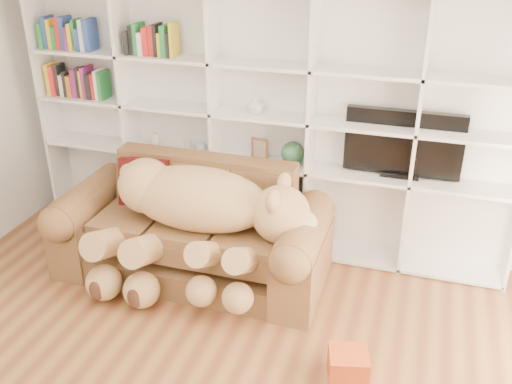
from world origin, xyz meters
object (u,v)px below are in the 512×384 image
(teddy_bear, at_px, (195,215))
(gift_box, at_px, (348,366))
(sofa, at_px, (193,235))
(tv, at_px, (403,144))

(teddy_bear, xyz_separation_m, gift_box, (1.41, -0.71, -0.58))
(sofa, relative_size, gift_box, 8.69)
(teddy_bear, xyz_separation_m, tv, (1.54, 0.90, 0.46))
(sofa, height_order, gift_box, sofa)
(tv, bearing_deg, teddy_bear, -149.70)
(sofa, bearing_deg, teddy_bear, -59.05)
(sofa, distance_m, teddy_bear, 0.39)
(sofa, relative_size, tv, 2.37)
(sofa, distance_m, tv, 1.96)
(gift_box, bearing_deg, sofa, 149.12)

